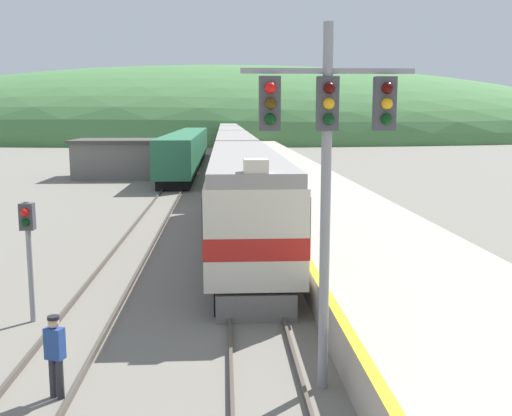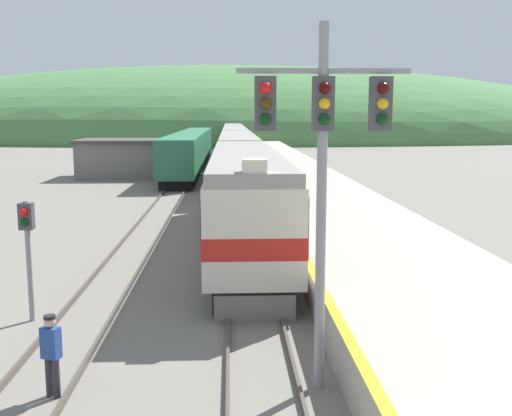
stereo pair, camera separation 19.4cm
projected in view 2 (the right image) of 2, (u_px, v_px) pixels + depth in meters
track_main at (234, 158)px, 75.02m from camera, size 1.52×180.00×0.16m
track_siding at (198, 158)px, 74.82m from camera, size 1.52×180.00×0.16m
platform at (287, 169)px, 55.42m from camera, size 6.18×140.00×1.10m
distant_hills at (232, 138)px, 142.54m from camera, size 189.91×85.46×33.39m
station_shed at (133, 158)px, 53.09m from camera, size 9.47×6.20×3.36m
express_train_lead_car at (245, 195)px, 24.96m from camera, size 2.84×19.45×4.36m
carriage_second at (238, 158)px, 46.85m from camera, size 2.83×22.67×4.00m
carriage_third at (235, 143)px, 70.09m from camera, size 2.83×22.67×4.00m
carriage_fourth at (233, 136)px, 93.34m from camera, size 2.83×22.67×4.00m
carriage_fifth at (232, 132)px, 116.59m from camera, size 2.83×22.67×4.00m
siding_train at (192, 149)px, 62.68m from camera, size 2.90×41.23×3.71m
signal_mast_main at (323, 145)px, 11.44m from camera, size 3.30×0.42×7.23m
signal_post_siding at (27, 235)px, 15.79m from camera, size 0.36×0.42×3.27m
track_worker at (51, 351)px, 11.67m from camera, size 0.42×0.34×1.68m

